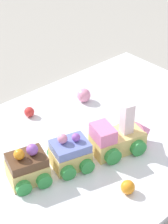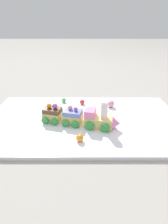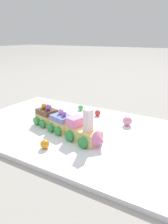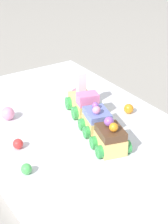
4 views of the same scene
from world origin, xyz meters
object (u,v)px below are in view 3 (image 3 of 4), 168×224
Objects in this scene: cake_car_chocolate at (47,116)px; gumball_orange at (45,144)px; gumball_red at (98,113)px; cake_car_blueberry at (62,123)px; gumball_pink at (127,121)px; cake_train_locomotive at (86,133)px; gumball_green at (81,108)px.

gumball_orange is at bearing -37.07° from cake_car_chocolate.
cake_car_blueberry is at bearing -100.38° from gumball_red.
cake_car_chocolate is 0.25m from gumball_pink.
cake_car_blueberry is at bearing -137.78° from gumball_pink.
gumball_orange reaches higher than gumball_red.
gumball_pink reaches higher than gumball_red.
gumball_green is at bearing 139.57° from cake_train_locomotive.
cake_train_locomotive reaches higher than gumball_green.
gumball_orange is (-0.07, -0.08, -0.01)m from cake_train_locomotive.
gumball_red is 0.12m from gumball_pink.
cake_car_blueberry reaches higher than gumball_orange.
gumball_pink is at bearing 86.20° from cake_train_locomotive.
gumball_red is (-0.07, 0.19, -0.01)m from cake_train_locomotive.
gumball_green is (-0.15, 0.22, -0.01)m from cake_train_locomotive.
gumball_green is 0.21m from gumball_pink.
gumball_orange is at bearing -116.97° from gumball_pink.
gumball_pink is 1.31× the size of gumball_orange.
gumball_green is 0.09m from gumball_red.
cake_train_locomotive is 0.17m from gumball_pink.
cake_train_locomotive is 0.26m from gumball_green.
gumball_red is (0.10, 0.15, -0.01)m from cake_car_chocolate.
gumball_pink is (0.12, -0.03, 0.00)m from gumball_red.
gumball_pink is at bearing -14.26° from gumball_green.
gumball_red is 0.28m from gumball_orange.
gumball_green is at bearing 104.80° from gumball_orange.
gumball_green and gumball_red have the same top height.
cake_car_blueberry reaches higher than gumball_pink.
cake_car_chocolate is (-0.07, 0.02, 0.00)m from cake_car_blueberry.
gumball_orange is (-0.13, -0.25, -0.00)m from gumball_pink.
cake_car_blueberry is 0.17m from gumball_red.
gumball_orange is at bearing -115.08° from cake_train_locomotive.
gumball_pink is (0.06, 0.16, -0.01)m from cake_train_locomotive.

